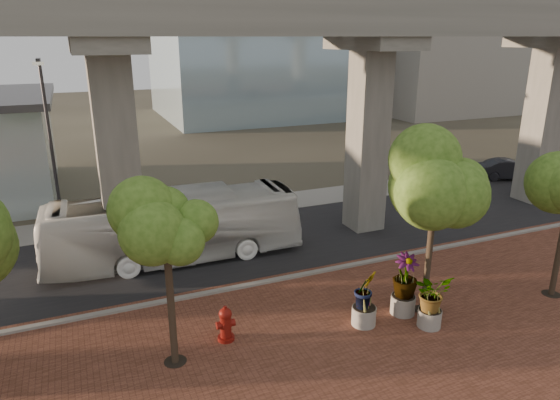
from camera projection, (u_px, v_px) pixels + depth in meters
name	position (u px, v px, depth m)	size (l,w,h in m)	color
ground	(272.00, 260.00, 22.46)	(160.00, 160.00, 0.00)	#383429
brick_plaza	(367.00, 361.00, 15.44)	(70.00, 13.00, 0.06)	brown
asphalt_road	(256.00, 244.00, 24.21)	(90.00, 8.00, 0.04)	black
curb_strip	(290.00, 278.00, 20.68)	(70.00, 0.25, 0.16)	gray
far_sidewalk	(224.00, 209.00, 29.02)	(90.00, 3.00, 0.06)	gray
transit_viaduct	(254.00, 92.00, 21.94)	(72.00, 5.60, 12.40)	gray
midrise_block	(441.00, 17.00, 64.19)	(18.00, 16.00, 24.00)	gray
transit_bus	(175.00, 228.00, 22.05)	(2.63, 11.19, 3.12)	white
parked_car	(509.00, 170.00, 34.96)	(1.47, 4.25, 1.40)	black
fire_hydrant	(226.00, 324.00, 16.32)	(0.62, 0.56, 1.24)	maroon
planter_front	(432.00, 295.00, 16.90)	(1.80, 1.80, 1.98)	#A8A598
planter_right	(405.00, 278.00, 17.66)	(2.15, 2.15, 2.30)	#A39F93
planter_left	(365.00, 292.00, 17.00)	(1.88, 1.88, 2.07)	#AAA79A
street_tree_near_west	(164.00, 220.00, 13.93)	(3.06, 3.06, 6.08)	#3F3124
street_tree_near_east	(435.00, 190.00, 16.86)	(4.08, 4.08, 6.48)	#3F3124
streetlamp_west	(51.00, 142.00, 22.46)	(0.43, 1.26, 8.69)	#2F2E33
streetlamp_east	(348.00, 131.00, 29.70)	(0.36, 1.06, 7.28)	#2D2D32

